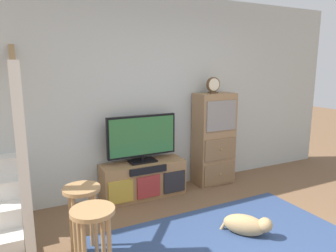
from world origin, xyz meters
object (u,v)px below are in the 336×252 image
(side_cabinet, at_px, (214,139))
(bar_stool_near, at_px, (93,230))
(bar_stool_far, at_px, (82,204))
(television, at_px, (142,137))
(dog, at_px, (247,225))
(media_console, at_px, (143,179))
(desk_clock, at_px, (213,85))

(side_cabinet, bearing_deg, bar_stool_near, -145.19)
(side_cabinet, bearing_deg, bar_stool_far, -155.24)
(television, distance_m, dog, 1.70)
(side_cabinet, xyz_separation_m, dog, (-0.55, -1.41, -0.56))
(television, relative_size, dog, 2.04)
(television, distance_m, side_cabinet, 1.15)
(television, distance_m, bar_stool_far, 1.45)
(bar_stool_far, bearing_deg, television, 45.13)
(media_console, relative_size, bar_stool_far, 1.69)
(television, height_order, bar_stool_near, television)
(television, xyz_separation_m, bar_stool_near, (-1.01, -1.51, -0.31))
(side_cabinet, bearing_deg, media_console, -179.49)
(media_console, distance_m, bar_stool_far, 1.42)
(desk_clock, distance_m, bar_stool_far, 2.50)
(media_console, bearing_deg, bar_stool_near, -124.22)
(desk_clock, height_order, bar_stool_far, desk_clock)
(bar_stool_near, bearing_deg, side_cabinet, 34.81)
(media_console, bearing_deg, television, 90.00)
(dog, bearing_deg, side_cabinet, 68.85)
(media_console, height_order, dog, media_console)
(media_console, relative_size, television, 1.19)
(television, height_order, dog, television)
(desk_clock, relative_size, dog, 0.49)
(media_console, bearing_deg, desk_clock, -0.25)
(media_console, height_order, bar_stool_far, bar_stool_far)
(dog, bearing_deg, bar_stool_near, -176.90)
(side_cabinet, xyz_separation_m, desk_clock, (-0.05, -0.01, 0.80))
(media_console, xyz_separation_m, desk_clock, (1.09, -0.00, 1.24))
(side_cabinet, xyz_separation_m, bar_stool_far, (-2.14, -0.99, -0.18))
(media_console, distance_m, bar_stool_near, 1.82)
(desk_clock, bearing_deg, dog, -109.59)
(bar_stool_near, bearing_deg, television, 56.20)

